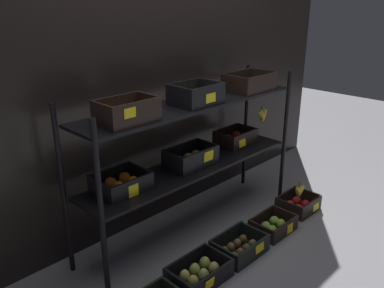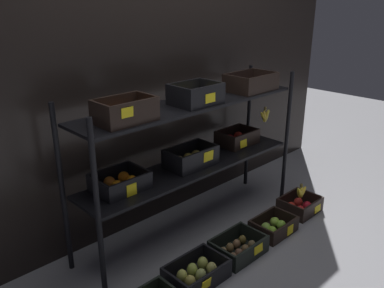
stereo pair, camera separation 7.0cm
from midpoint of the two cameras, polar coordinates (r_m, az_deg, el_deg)
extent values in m
plane|color=gray|center=(3.09, 0.66, -11.88)|extent=(10.00, 10.00, 0.00)
cube|color=black|center=(2.96, -4.78, 9.30)|extent=(4.18, 0.12, 2.16)
cylinder|color=black|center=(2.20, -12.39, -10.11)|extent=(0.03, 0.03, 1.10)
cylinder|color=black|center=(3.37, 13.97, 0.76)|extent=(0.03, 0.03, 1.10)
cylinder|color=black|center=(2.52, -17.32, -6.50)|extent=(0.03, 0.03, 1.10)
cylinder|color=black|center=(3.59, 8.58, 2.34)|extent=(0.03, 0.03, 1.10)
cube|color=black|center=(2.85, 0.70, -3.23)|extent=(1.74, 0.37, 0.02)
cube|color=black|center=(2.70, 0.74, 5.76)|extent=(1.74, 0.37, 0.02)
cube|color=black|center=(2.54, -9.46, -6.20)|extent=(0.32, 0.26, 0.01)
cube|color=black|center=(2.43, -7.88, -6.02)|extent=(0.32, 0.02, 0.10)
cube|color=black|center=(2.61, -11.07, -4.24)|extent=(0.32, 0.02, 0.10)
cube|color=black|center=(2.45, -12.46, -6.12)|extent=(0.02, 0.23, 0.10)
cube|color=black|center=(2.60, -6.79, -4.13)|extent=(0.02, 0.23, 0.10)
sphere|color=orange|center=(2.47, -9.89, -5.96)|extent=(0.07, 0.07, 0.07)
sphere|color=orange|center=(2.52, -7.90, -5.25)|extent=(0.07, 0.07, 0.07)
sphere|color=orange|center=(2.52, -10.96, -5.42)|extent=(0.07, 0.07, 0.07)
sphere|color=orange|center=(2.58, -8.98, -4.72)|extent=(0.07, 0.07, 0.07)
cube|color=yellow|center=(2.43, -7.81, -6.54)|extent=(0.07, 0.00, 0.08)
cube|color=black|center=(2.84, 0.53, -2.96)|extent=(0.36, 0.22, 0.01)
cube|color=black|center=(2.75, 2.02, -2.26)|extent=(0.36, 0.02, 0.12)
cube|color=black|center=(2.88, -0.88, -1.14)|extent=(0.36, 0.02, 0.12)
cube|color=black|center=(2.70, -2.09, -2.65)|extent=(0.02, 0.19, 0.12)
cube|color=black|center=(2.93, 2.95, -0.80)|extent=(0.02, 0.19, 0.12)
sphere|color=gold|center=(2.75, -0.30, -2.78)|extent=(0.07, 0.07, 0.07)
sphere|color=#E7C353|center=(2.80, 0.94, -2.37)|extent=(0.07, 0.07, 0.07)
sphere|color=#E1BC4F|center=(2.86, 2.24, -1.88)|extent=(0.07, 0.07, 0.07)
sphere|color=#DBBF56|center=(2.79, -1.16, -2.44)|extent=(0.07, 0.07, 0.07)
sphere|color=yellow|center=(2.84, 0.16, -2.00)|extent=(0.07, 0.07, 0.07)
sphere|color=gold|center=(2.90, 1.29, -1.56)|extent=(0.07, 0.07, 0.07)
cube|color=yellow|center=(2.78, 3.11, -1.76)|extent=(0.09, 0.01, 0.07)
cube|color=black|center=(3.27, 7.04, 0.12)|extent=(0.32, 0.22, 0.01)
cube|color=black|center=(3.19, 8.53, 0.65)|extent=(0.32, 0.02, 0.11)
cube|color=black|center=(3.31, 5.69, 1.53)|extent=(0.32, 0.02, 0.11)
cube|color=black|center=(3.14, 5.33, 0.47)|extent=(0.02, 0.19, 0.11)
cube|color=black|center=(3.37, 8.72, 1.69)|extent=(0.02, 0.19, 0.11)
sphere|color=red|center=(3.20, 6.91, 0.45)|extent=(0.07, 0.07, 0.07)
sphere|color=red|center=(3.28, 8.14, 0.88)|extent=(0.07, 0.07, 0.07)
sphere|color=red|center=(3.24, 6.02, 0.72)|extent=(0.07, 0.07, 0.07)
sphere|color=red|center=(3.32, 7.24, 1.17)|extent=(0.07, 0.07, 0.07)
cube|color=yellow|center=(3.15, 8.02, 0.07)|extent=(0.08, 0.01, 0.06)
cube|color=black|center=(2.30, -8.63, 3.30)|extent=(0.34, 0.21, 0.01)
cube|color=black|center=(2.20, -7.21, 4.48)|extent=(0.34, 0.02, 0.13)
cube|color=black|center=(2.36, -10.13, 5.40)|extent=(0.34, 0.02, 0.13)
cube|color=black|center=(2.19, -12.12, 4.13)|extent=(0.02, 0.18, 0.13)
cube|color=black|center=(2.37, -5.57, 5.71)|extent=(0.02, 0.18, 0.13)
sphere|color=orange|center=(2.22, -9.93, 3.59)|extent=(0.06, 0.06, 0.06)
sphere|color=orange|center=(2.26, -8.13, 3.99)|extent=(0.06, 0.06, 0.06)
sphere|color=orange|center=(2.31, -6.61, 4.41)|extent=(0.06, 0.06, 0.06)
sphere|color=orange|center=(2.27, -10.87, 3.89)|extent=(0.06, 0.06, 0.06)
sphere|color=orange|center=(2.31, -9.08, 4.33)|extent=(0.06, 0.06, 0.06)
sphere|color=#F96307|center=(2.36, -7.43, 4.72)|extent=(0.06, 0.06, 0.06)
cube|color=yellow|center=(2.16, -8.32, 4.48)|extent=(0.08, 0.01, 0.06)
cube|color=black|center=(2.66, 1.26, 5.91)|extent=(0.32, 0.24, 0.01)
cube|color=black|center=(2.57, 3.08, 6.93)|extent=(0.32, 0.02, 0.13)
cube|color=black|center=(2.73, -0.43, 7.74)|extent=(0.32, 0.02, 0.13)
cube|color=black|center=(2.54, -1.13, 6.82)|extent=(0.02, 0.21, 0.13)
cube|color=black|center=(2.75, 3.51, 7.83)|extent=(0.02, 0.21, 0.13)
ellipsoid|color=yellow|center=(2.57, 0.68, 6.41)|extent=(0.06, 0.06, 0.08)
ellipsoid|color=yellow|center=(2.63, 1.79, 6.71)|extent=(0.06, 0.06, 0.08)
ellipsoid|color=yellow|center=(2.68, 2.99, 6.98)|extent=(0.06, 0.06, 0.08)
ellipsoid|color=yellow|center=(2.63, -0.57, 6.72)|extent=(0.06, 0.06, 0.08)
ellipsoid|color=yellow|center=(2.68, 0.72, 7.01)|extent=(0.06, 0.06, 0.08)
ellipsoid|color=yellow|center=(2.73, 1.90, 7.24)|extent=(0.06, 0.06, 0.08)
cube|color=yellow|center=(2.58, 3.43, 6.58)|extent=(0.09, 0.01, 0.06)
cube|color=black|center=(3.09, 9.01, 7.71)|extent=(0.38, 0.26, 0.01)
cube|color=black|center=(3.01, 10.91, 8.53)|extent=(0.38, 0.02, 0.12)
cube|color=black|center=(3.15, 7.32, 9.26)|extent=(0.38, 0.02, 0.12)
cube|color=black|center=(2.94, 6.92, 8.47)|extent=(0.02, 0.22, 0.12)
cube|color=black|center=(3.22, 11.05, 9.29)|extent=(0.02, 0.22, 0.12)
sphere|color=#692559|center=(2.96, 8.60, 7.76)|extent=(0.05, 0.05, 0.05)
sphere|color=#661A47|center=(3.00, 9.18, 7.91)|extent=(0.05, 0.05, 0.05)
sphere|color=#562E4E|center=(3.05, 9.98, 8.06)|extent=(0.05, 0.05, 0.05)
sphere|color=#5A2047|center=(3.09, 10.55, 8.21)|extent=(0.05, 0.05, 0.05)
sphere|color=#641C54|center=(3.15, 11.19, 8.36)|extent=(0.05, 0.05, 0.05)
sphere|color=#672148|center=(2.99, 7.67, 7.94)|extent=(0.05, 0.05, 0.05)
sphere|color=#6B294D|center=(3.04, 8.39, 8.10)|extent=(0.05, 0.05, 0.05)
sphere|color=#6B2748|center=(3.08, 8.97, 8.26)|extent=(0.05, 0.05, 0.05)
sphere|color=#612A53|center=(3.13, 9.73, 8.39)|extent=(0.05, 0.05, 0.05)
sphere|color=#632753|center=(3.18, 10.34, 8.54)|extent=(0.05, 0.05, 0.05)
sphere|color=#572050|center=(3.03, 6.74, 8.14)|extent=(0.05, 0.05, 0.05)
sphere|color=#5E2052|center=(3.07, 7.54, 8.28)|extent=(0.05, 0.05, 0.05)
sphere|color=#692D5E|center=(3.12, 8.25, 8.43)|extent=(0.05, 0.05, 0.05)
sphere|color=#562847|center=(3.16, 8.89, 8.56)|extent=(0.05, 0.05, 0.05)
sphere|color=#561F45|center=(3.21, 9.56, 8.71)|extent=(0.05, 0.05, 0.05)
cylinder|color=brown|center=(3.48, 11.02, 5.01)|extent=(0.02, 0.02, 0.02)
ellipsoid|color=yellow|center=(3.48, 10.73, 3.88)|extent=(0.09, 0.03, 0.11)
ellipsoid|color=yellow|center=(3.48, 10.92, 3.89)|extent=(0.07, 0.03, 0.11)
ellipsoid|color=gold|center=(3.50, 10.86, 3.98)|extent=(0.03, 0.03, 0.11)
ellipsoid|color=yellow|center=(3.50, 11.21, 3.96)|extent=(0.07, 0.03, 0.11)
ellipsoid|color=yellow|center=(3.52, 11.15, 4.04)|extent=(0.10, 0.03, 0.11)
cube|color=black|center=(2.60, 1.47, -18.82)|extent=(0.38, 0.25, 0.01)
cube|color=black|center=(2.50, 3.51, -18.93)|extent=(0.38, 0.02, 0.11)
cube|color=black|center=(2.63, -0.43, -16.61)|extent=(0.38, 0.02, 0.11)
cube|color=black|center=(2.47, -1.63, -19.54)|extent=(0.02, 0.22, 0.11)
cube|color=black|center=(2.67, 4.30, -16.05)|extent=(0.02, 0.22, 0.11)
ellipsoid|color=gold|center=(2.50, 0.58, -19.17)|extent=(0.07, 0.07, 0.09)
ellipsoid|color=#A9B661|center=(2.55, 2.11, -18.30)|extent=(0.07, 0.07, 0.09)
ellipsoid|color=tan|center=(2.60, 3.62, -17.41)|extent=(0.07, 0.07, 0.09)
ellipsoid|color=#B8BC50|center=(2.54, -0.62, -18.44)|extent=(0.07, 0.07, 0.09)
ellipsoid|color=#AABC4C|center=(2.59, 0.85, -17.59)|extent=(0.07, 0.07, 0.09)
ellipsoid|color=#AFB74F|center=(2.64, 2.32, -16.71)|extent=(0.07, 0.07, 0.09)
cube|color=yellow|center=(2.47, 2.91, -19.50)|extent=(0.07, 0.01, 0.08)
cube|color=black|center=(2.83, 7.26, -15.26)|extent=(0.35, 0.26, 0.01)
cube|color=black|center=(2.74, 9.33, -15.18)|extent=(0.35, 0.02, 0.11)
cube|color=black|center=(2.86, 5.41, -13.28)|extent=(0.35, 0.02, 0.11)
cube|color=black|center=(2.69, 4.96, -15.70)|extent=(0.02, 0.22, 0.11)
cube|color=black|center=(2.91, 9.47, -12.83)|extent=(0.02, 0.22, 0.11)
ellipsoid|color=brown|center=(2.73, 6.64, -15.83)|extent=(0.05, 0.05, 0.07)
ellipsoid|color=brown|center=(2.77, 7.48, -15.24)|extent=(0.05, 0.05, 0.07)
ellipsoid|color=brown|center=(2.81, 8.37, -14.67)|extent=(0.05, 0.05, 0.07)
ellipsoid|color=brown|center=(2.86, 9.27, -14.07)|extent=(0.05, 0.05, 0.07)
ellipsoid|color=brown|center=(2.77, 5.21, -15.09)|extent=(0.05, 0.05, 0.07)
ellipsoid|color=brown|center=(2.81, 6.18, -14.53)|extent=(0.05, 0.05, 0.07)
ellipsoid|color=brown|center=(2.85, 7.11, -14.01)|extent=(0.05, 0.05, 0.07)
ellipsoid|color=brown|center=(2.90, 7.92, -13.41)|extent=(0.05, 0.05, 0.07)
cube|color=yellow|center=(2.77, 10.23, -14.57)|extent=(0.09, 0.01, 0.06)
cube|color=black|center=(3.10, 12.15, -12.11)|extent=(0.32, 0.23, 0.01)
cube|color=black|center=(3.03, 13.94, -11.92)|extent=(0.32, 0.02, 0.10)
cube|color=black|center=(3.12, 10.58, -10.53)|extent=(0.32, 0.02, 0.10)
cube|color=black|center=(2.96, 10.50, -12.39)|extent=(0.02, 0.20, 0.10)
cube|color=black|center=(3.19, 13.83, -10.13)|extent=(0.02, 0.20, 0.10)
sphere|color=#85C231|center=(3.02, 12.04, -12.10)|extent=(0.07, 0.07, 0.07)
sphere|color=#82BF35|center=(3.11, 13.28, -11.21)|extent=(0.07, 0.07, 0.07)
sphere|color=#84B641|center=(3.06, 11.20, -11.62)|extent=(0.07, 0.07, 0.07)
sphere|color=#8EBF39|center=(3.14, 12.40, -10.83)|extent=(0.07, 0.07, 0.07)
cube|color=yellow|center=(3.06, 14.54, -11.83)|extent=(0.07, 0.01, 0.07)
cube|color=black|center=(3.42, 15.64, -9.13)|extent=(0.31, 0.25, 0.01)
cube|color=black|center=(3.35, 17.50, -8.88)|extent=(0.31, 0.02, 0.11)
cube|color=black|center=(3.45, 14.04, -7.61)|extent=(0.31, 0.02, 0.11)
cube|color=black|center=(3.28, 14.40, -9.15)|extent=(0.02, 0.22, 0.11)
cube|color=black|center=(3.51, 16.99, -7.38)|extent=(0.02, 0.22, 0.11)
sphere|color=red|center=(3.34, 15.80, -9.08)|extent=(0.07, 0.07, 0.07)
sphere|color=red|center=(3.42, 16.71, -8.44)|extent=(0.07, 0.07, 0.07)
sphere|color=red|center=(3.38, 14.59, -8.62)|extent=(0.07, 0.07, 0.07)
sphere|color=red|center=(3.46, 15.54, -8.01)|extent=(0.07, 0.07, 0.07)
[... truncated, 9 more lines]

